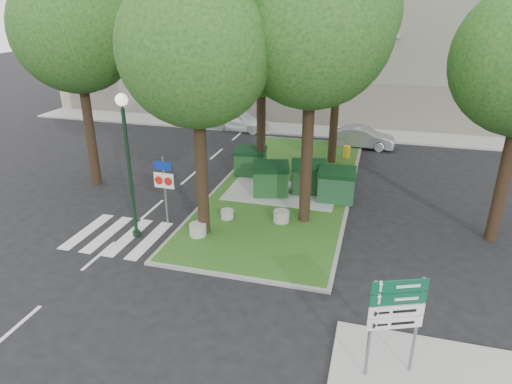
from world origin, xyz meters
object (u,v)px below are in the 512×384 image
(tree_street_left, at_px, (76,17))
(litter_bin, at_px, (347,152))
(tree_median_near_left, at_px, (198,33))
(traffic_sign_pole, at_px, (164,182))
(tree_median_mid, at_px, (264,32))
(dumpster_b, at_px, (271,179))
(bollard_right, at_px, (281,216))
(dumpster_a, at_px, (250,162))
(tree_median_far, at_px, (344,0))
(car_silver, at_px, (362,137))
(street_lamp, at_px, (127,151))
(bollard_left, at_px, (198,230))
(dumpster_d, at_px, (336,185))
(directional_sign, at_px, (396,313))
(car_white, at_px, (239,120))
(tree_median_near_right, at_px, (316,10))
(bollard_mid, at_px, (227,214))
(dumpster_c, at_px, (309,177))

(tree_street_left, relative_size, litter_bin, 16.06)
(tree_median_near_left, xyz_separation_m, traffic_sign_pole, (-1.88, 0.44, -5.52))
(tree_median_mid, relative_size, dumpster_b, 5.40)
(bollard_right, bearing_deg, dumpster_a, 119.03)
(bollard_right, bearing_deg, tree_median_far, 81.79)
(tree_median_mid, relative_size, car_silver, 2.62)
(street_lamp, bearing_deg, bollard_left, 11.61)
(dumpster_d, xyz_separation_m, directional_sign, (2.33, -9.90, 1.00))
(bollard_right, distance_m, car_white, 14.64)
(car_white, bearing_deg, tree_median_near_right, -144.05)
(tree_street_left, bearing_deg, dumpster_b, 4.55)
(directional_sign, bearing_deg, car_silver, 72.94)
(tree_median_near_right, distance_m, bollard_mid, 8.33)
(tree_median_near_left, bearing_deg, dumpster_d, 44.16)
(dumpster_a, distance_m, street_lamp, 8.09)
(directional_sign, bearing_deg, tree_median_near_left, 117.89)
(dumpster_b, height_order, bollard_left, dumpster_b)
(bollard_left, xyz_separation_m, litter_bin, (4.55, 10.84, 0.11))
(street_lamp, height_order, car_white, street_lamp)
(tree_median_near_left, xyz_separation_m, tree_median_far, (3.70, 9.50, 1.00))
(dumpster_d, bearing_deg, dumpster_a, 152.84)
(bollard_mid, distance_m, street_lamp, 4.76)
(litter_bin, height_order, directional_sign, directional_sign)
(litter_bin, bearing_deg, bollard_right, -101.37)
(tree_median_far, xyz_separation_m, traffic_sign_pole, (-5.58, -9.06, -6.53))
(tree_street_left, height_order, dumpster_b, tree_street_left)
(tree_street_left, distance_m, dumpster_b, 10.89)
(traffic_sign_pole, height_order, car_silver, traffic_sign_pole)
(tree_median_near_right, xyz_separation_m, street_lamp, (-6.03, -2.88, -4.58))
(tree_median_near_right, distance_m, litter_bin, 11.33)
(tree_median_near_right, bearing_deg, directional_sign, -66.95)
(tree_median_near_right, relative_size, bollard_right, 18.10)
(dumpster_d, bearing_deg, bollard_mid, -145.30)
(bollard_right, height_order, litter_bin, litter_bin)
(bollard_right, bearing_deg, tree_street_left, 168.57)
(street_lamp, relative_size, car_silver, 1.42)
(car_silver, bearing_deg, bollard_left, 163.57)
(tree_median_far, relative_size, bollard_mid, 23.27)
(bollard_mid, height_order, litter_bin, litter_bin)
(directional_sign, bearing_deg, tree_median_far, 79.07)
(tree_street_left, height_order, bollard_mid, tree_street_left)
(bollard_mid, height_order, street_lamp, street_lamp)
(tree_street_left, relative_size, dumpster_a, 6.78)
(dumpster_a, height_order, dumpster_b, dumpster_b)
(dumpster_c, height_order, street_lamp, street_lamp)
(tree_median_near_right, relative_size, bollard_mid, 22.36)
(dumpster_c, bearing_deg, bollard_mid, -138.99)
(car_white, bearing_deg, tree_median_near_left, -159.29)
(street_lamp, distance_m, car_silver, 16.11)
(dumpster_a, relative_size, bollard_left, 2.54)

